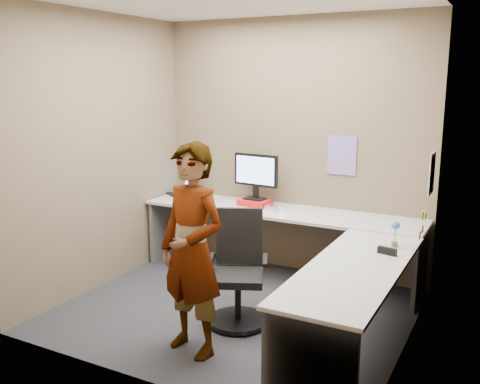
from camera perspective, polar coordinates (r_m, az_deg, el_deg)
The scene contains 20 objects.
ground at distance 4.98m, azimuth -0.60°, elevation -12.54°, with size 3.00×3.00×0.00m, color black.
wall_back at distance 5.74m, azimuth 5.60°, elevation 4.79°, with size 3.00×3.00×0.00m, color brown.
wall_right at distance 4.09m, azimuth 18.15°, elevation 1.30°, with size 2.70×2.70×0.00m, color brown.
wall_left at distance 5.45m, azimuth -14.65°, elevation 4.07°, with size 2.70×2.70×0.00m, color brown.
desk at distance 4.92m, azimuth 6.05°, elevation -5.56°, with size 2.98×2.58×0.73m.
paper_ream at distance 5.75m, azimuth 1.60°, elevation -1.10°, with size 0.32×0.24×0.06m, color red.
monitor at distance 5.70m, azimuth 1.70°, elevation 2.07°, with size 0.52×0.17×0.49m.
laptop at distance 6.27m, azimuth -5.83°, elevation 0.24°, with size 0.44×0.43×0.25m.
trackball_mouse at distance 5.54m, azimuth 3.37°, elevation -1.71°, with size 0.12×0.08×0.07m.
origami at distance 5.30m, azimuth 4.65°, elevation -2.30°, with size 0.10×0.10×0.06m, color white.
stapler at distance 4.32m, azimuth 15.43°, elevation -6.09°, with size 0.15×0.04×0.06m, color black.
flower at distance 4.50m, azimuth 16.24°, elevation -3.89°, with size 0.07×0.07×0.22m.
calendar_purple at distance 5.56m, azimuth 10.80°, elevation 3.87°, with size 0.30×0.01×0.40m, color #846BB7.
calendar_white at distance 4.99m, azimuth 19.79°, elevation 1.86°, with size 0.01×0.28×0.38m, color white.
sticky_note_a at distance 4.71m, azimuth 18.90°, elevation -2.38°, with size 0.01×0.07×0.07m, color #F2E059.
sticky_note_b at distance 4.79m, azimuth 18.89°, elevation -3.76°, with size 0.01×0.07×0.07m, color pink.
sticky_note_c at distance 4.68m, azimuth 18.63°, elevation -4.36°, with size 0.01×0.07×0.07m, color pink.
sticky_note_d at distance 4.86m, azimuth 19.16°, elevation -2.33°, with size 0.01×0.07×0.07m, color #F2E059.
office_chair at distance 4.62m, azimuth -0.18°, elevation -9.21°, with size 0.56×0.56×0.96m.
person at distance 4.02m, azimuth -5.13°, elevation -6.24°, with size 0.59×0.39×1.62m, color #999399.
Camera 1 is at (2.17, -3.97, 2.07)m, focal length 40.00 mm.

